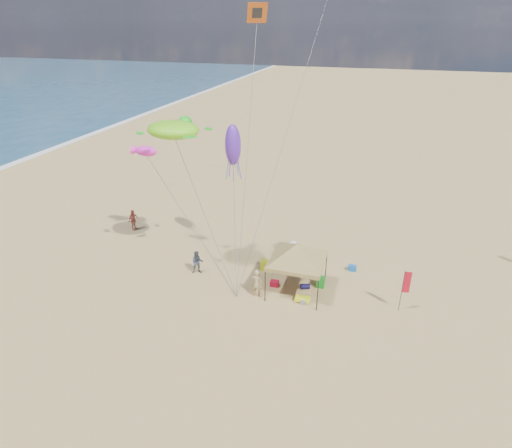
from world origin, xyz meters
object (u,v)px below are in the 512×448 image
at_px(person_near_b, 197,262).
at_px(feather_flag, 406,285).
at_px(canopy_tent, 298,245).
at_px(beach_cart, 303,299).
at_px(chair_green, 321,282).
at_px(chair_yellow, 265,265).
at_px(person_near_c, 293,253).
at_px(person_far_a, 133,220).
at_px(cooler_blue, 352,268).
at_px(cooler_red, 274,283).
at_px(person_near_a, 257,283).

bearing_deg(person_near_b, feather_flag, -25.17).
bearing_deg(canopy_tent, feather_flag, -1.79).
distance_m(feather_flag, beach_cart, 6.08).
height_order(chair_green, chair_yellow, same).
xyz_separation_m(person_near_c, person_far_a, (-13.66, 1.61, -0.03)).
bearing_deg(chair_yellow, cooler_blue, 15.66).
bearing_deg(person_far_a, chair_yellow, -91.32).
bearing_deg(cooler_red, feather_flag, -2.69).
xyz_separation_m(canopy_tent, person_near_c, (-0.94, 3.15, -2.40)).
height_order(cooler_blue, person_near_a, person_near_a).
relative_size(cooler_red, beach_cart, 0.60).
height_order(canopy_tent, cooler_red, canopy_tent).
bearing_deg(beach_cart, chair_yellow, 137.99).
relative_size(canopy_tent, chair_yellow, 9.23).
distance_m(person_near_a, person_far_a, 13.73).
bearing_deg(person_near_c, canopy_tent, 125.31).
xyz_separation_m(cooler_blue, person_near_b, (-10.03, -3.40, 0.63)).
xyz_separation_m(canopy_tent, chair_green, (1.41, 0.97, -2.96)).
height_order(chair_green, person_far_a, person_far_a).
distance_m(cooler_blue, chair_green, 3.15).
xyz_separation_m(canopy_tent, cooler_blue, (3.17, 3.58, -3.12)).
bearing_deg(cooler_blue, person_near_c, -174.00).
relative_size(feather_flag, person_near_c, 1.52).
xyz_separation_m(chair_green, person_near_c, (-2.35, 2.18, 0.56)).
distance_m(canopy_tent, person_near_c, 4.07).
bearing_deg(chair_green, person_far_a, 166.66).
xyz_separation_m(chair_yellow, person_far_a, (-11.95, 2.81, 0.53)).
xyz_separation_m(feather_flag, beach_cart, (-5.79, -0.79, -1.67)).
bearing_deg(person_near_c, cooler_blue, -155.34).
bearing_deg(feather_flag, person_far_a, 166.71).
bearing_deg(cooler_blue, cooler_red, -143.64).
distance_m(feather_flag, person_near_a, 8.78).
distance_m(chair_green, chair_yellow, 4.17).
bearing_deg(canopy_tent, person_far_a, 161.93).
relative_size(cooler_blue, person_near_c, 0.30).
bearing_deg(beach_cart, person_near_c, 110.72).
height_order(cooler_blue, person_far_a, person_far_a).
height_order(feather_flag, person_near_c, feather_flag).
bearing_deg(beach_cart, person_near_a, -175.33).
bearing_deg(chair_yellow, beach_cart, -42.01).
xyz_separation_m(cooler_red, person_near_b, (-5.40, 0.01, 0.63)).
xyz_separation_m(chair_yellow, person_near_c, (1.70, 1.20, 0.56)).
bearing_deg(person_far_a, person_near_b, -108.75).
relative_size(beach_cart, person_near_c, 0.49).
bearing_deg(person_near_a, chair_green, -151.52).
bearing_deg(cooler_red, chair_green, 15.48).
distance_m(canopy_tent, cooler_red, 3.46).
bearing_deg(chair_yellow, person_near_b, -157.20).
bearing_deg(person_near_a, person_far_a, -28.37).
bearing_deg(person_far_a, person_near_c, -84.82).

